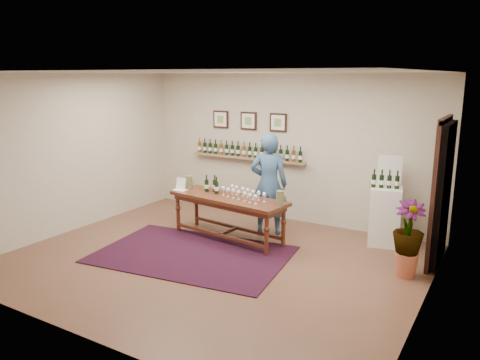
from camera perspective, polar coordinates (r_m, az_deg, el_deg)
The scene contains 14 objects.
ground at distance 7.25m, azimuth -3.28°, elevation -9.72°, with size 6.00×6.00×0.00m, color brown.
room_shell at distance 7.76m, azimuth 17.68°, elevation -0.13°, with size 6.00×6.00×6.00m.
rug at distance 7.47m, azimuth -5.83°, elevation -8.99°, with size 2.93×1.96×0.02m, color #410B13.
tasting_table at distance 7.94m, azimuth -1.46°, elevation -2.82°, with size 2.19×0.93×0.75m.
table_glasses at distance 7.76m, azimuth 0.39°, elevation -1.67°, with size 1.21×0.28×0.17m, color white, non-canonical shape.
table_bottles at distance 8.19m, azimuth -3.30°, elevation -0.45°, with size 0.28×0.16×0.30m, color black, non-canonical shape.
pitcher_left at distance 8.49m, azimuth -6.24°, elevation -0.26°, with size 0.15×0.15×0.24m, color #696A42, non-canonical shape.
pitcher_right at distance 7.39m, azimuth 4.90°, elevation -2.19°, with size 0.15×0.15×0.23m, color #696A42, non-canonical shape.
menu_card at distance 8.42m, azimuth -7.20°, elevation -0.47°, with size 0.24×0.17×0.22m, color white.
display_pedestal at distance 8.09m, azimuth 17.24°, elevation -4.22°, with size 0.49×0.49×0.97m, color white.
pedestal_bottles at distance 7.89m, azimuth 17.33°, elevation 0.22°, with size 0.32×0.09×0.32m, color black, non-canonical shape.
info_sign at distance 8.05m, azimuth 17.79°, elevation 1.18°, with size 0.39×0.02×0.53m, color white.
potted_plant at distance 6.90m, azimuth 19.80°, elevation -6.78°, with size 0.66×0.66×0.94m.
person at distance 8.18m, azimuth 3.52°, elevation -0.50°, with size 0.65×0.43×1.79m, color #325176.
Camera 1 is at (3.77, -5.54, 2.75)m, focal length 35.00 mm.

